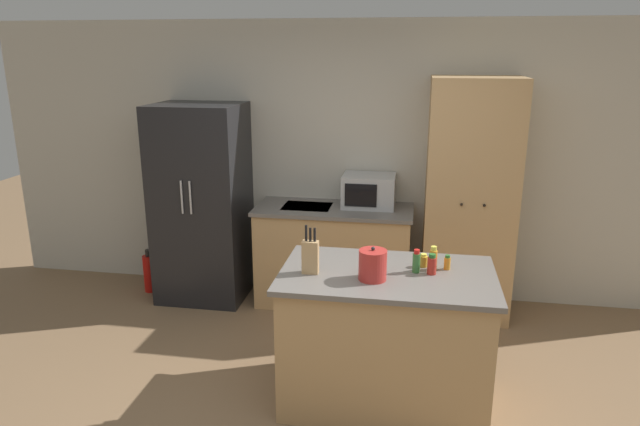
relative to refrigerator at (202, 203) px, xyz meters
The scene contains 14 objects.
wall_back 1.54m from the refrigerator, 14.58° to the left, with size 7.20×0.06×2.60m.
refrigerator is the anchor object (origin of this frame).
back_counter 1.34m from the refrigerator, ahead, with size 1.44×0.64×0.94m.
pantry_cabinet 2.46m from the refrigerator, ahead, with size 0.76×0.63×2.11m.
kitchen_island 2.39m from the refrigerator, 38.76° to the right, with size 1.39×0.85×0.94m.
microwave 1.58m from the refrigerator, ahead, with size 0.48×0.38×0.29m.
knife_block 2.06m from the refrigerator, 49.41° to the right, with size 0.10×0.06×0.32m.
spice_bottle_tall_dark 2.47m from the refrigerator, 35.45° to the right, with size 0.05×0.05×0.16m.
spice_bottle_short_red 2.56m from the refrigerator, 34.41° to the right, with size 0.06×0.06×0.14m.
spice_bottle_amber_oil 2.45m from the refrigerator, 32.74° to the right, with size 0.05×0.05×0.09m.
spice_bottle_green_herb 2.53m from the refrigerator, 32.89° to the right, with size 0.05×0.05×0.16m.
spice_bottle_pale_salt 2.59m from the refrigerator, 31.33° to the right, with size 0.04×0.04×0.10m.
kettle 2.37m from the refrigerator, 42.58° to the right, with size 0.18×0.18×0.22m.
fire_extinguisher 0.94m from the refrigerator, behind, with size 0.12×0.12×0.44m.
Camera 1 is at (0.53, -2.99, 2.33)m, focal length 32.00 mm.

